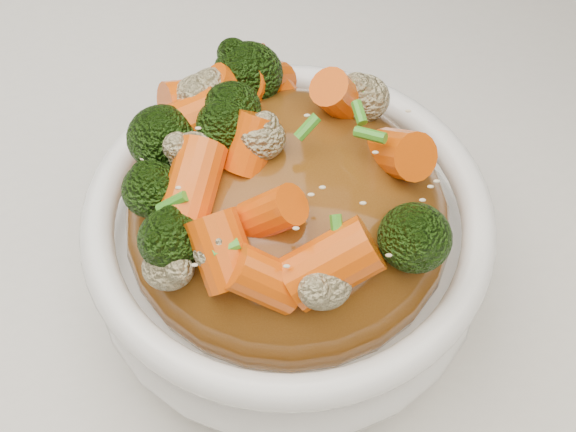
{
  "coord_description": "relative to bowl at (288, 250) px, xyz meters",
  "views": [
    {
      "loc": [
        0.04,
        -0.18,
        1.15
      ],
      "look_at": [
        0.04,
        0.05,
        0.82
      ],
      "focal_mm": 50.0,
      "sensor_mm": 36.0,
      "label": 1
    }
  ],
  "objects": [
    {
      "name": "tablecloth",
      "position": [
        -0.04,
        -0.05,
        -0.06
      ],
      "size": [
        1.2,
        0.8,
        0.04
      ],
      "primitive_type": "cube",
      "color": "silver",
      "rests_on": "dining_table"
    },
    {
      "name": "carrots",
      "position": [
        0.0,
        0.0,
        0.09
      ],
      "size": [
        0.18,
        0.18,
        0.05
      ],
      "primitive_type": null,
      "rotation": [
        0.0,
        0.0,
        -0.1
      ],
      "color": "#EA5607",
      "rests_on": "sauce_base"
    },
    {
      "name": "bowl",
      "position": [
        0.0,
        0.0,
        0.0
      ],
      "size": [
        0.23,
        0.23,
        0.08
      ],
      "primitive_type": null,
      "rotation": [
        0.0,
        0.0,
        -0.1
      ],
      "color": "white",
      "rests_on": "tablecloth"
    },
    {
      "name": "cauliflower",
      "position": [
        0.0,
        0.0,
        0.09
      ],
      "size": [
        0.18,
        0.18,
        0.03
      ],
      "primitive_type": null,
      "rotation": [
        0.0,
        0.0,
        -0.1
      ],
      "color": "tan",
      "rests_on": "sauce_base"
    },
    {
      "name": "sesame_seeds",
      "position": [
        0.0,
        0.0,
        0.09
      ],
      "size": [
        0.16,
        0.16,
        0.01
      ],
      "primitive_type": null,
      "rotation": [
        0.0,
        0.0,
        -0.1
      ],
      "color": "beige",
      "rests_on": "sauce_base"
    },
    {
      "name": "sauce_base",
      "position": [
        0.0,
        0.0,
        0.03
      ],
      "size": [
        0.18,
        0.18,
        0.09
      ],
      "primitive_type": "ellipsoid",
      "rotation": [
        0.0,
        0.0,
        -0.1
      ],
      "color": "brown",
      "rests_on": "bowl"
    },
    {
      "name": "scallions",
      "position": [
        0.0,
        0.0,
        0.09
      ],
      "size": [
        0.14,
        0.14,
        0.02
      ],
      "primitive_type": null,
      "rotation": [
        0.0,
        0.0,
        -0.1
      ],
      "color": "#3C9622",
      "rests_on": "sauce_base"
    },
    {
      "name": "broccoli",
      "position": [
        0.0,
        0.0,
        0.09
      ],
      "size": [
        0.18,
        0.18,
        0.04
      ],
      "primitive_type": null,
      "rotation": [
        0.0,
        0.0,
        -0.1
      ],
      "color": "black",
      "rests_on": "sauce_base"
    }
  ]
}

